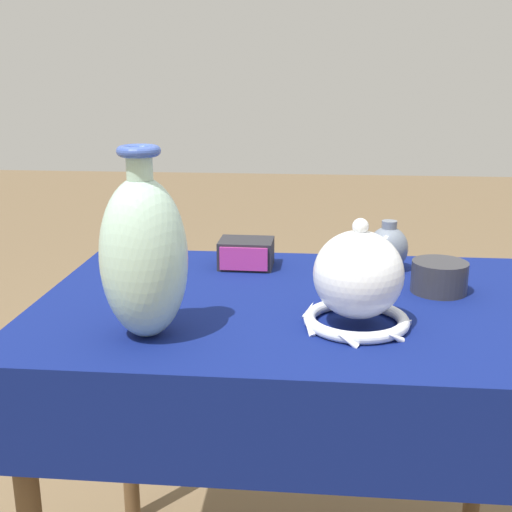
{
  "coord_description": "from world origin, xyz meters",
  "views": [
    {
      "loc": [
        0.03,
        -1.24,
        1.23
      ],
      "look_at": [
        -0.08,
        -0.13,
        0.91
      ],
      "focal_mm": 45.0,
      "sensor_mm": 36.0,
      "label": 1
    }
  ],
  "objects_px": {
    "vase_tall_bulbous": "(144,256)",
    "mosaic_tile_box": "(246,253)",
    "vase_dome_bell": "(358,282)",
    "jar_round_slate": "(388,248)",
    "pot_squat_charcoal": "(439,277)"
  },
  "relations": [
    {
      "from": "vase_tall_bulbous",
      "to": "vase_dome_bell",
      "type": "height_order",
      "value": "vase_tall_bulbous"
    },
    {
      "from": "mosaic_tile_box",
      "to": "vase_tall_bulbous",
      "type": "bearing_deg",
      "value": -105.62
    },
    {
      "from": "vase_tall_bulbous",
      "to": "mosaic_tile_box",
      "type": "xyz_separation_m",
      "value": [
        0.13,
        0.43,
        -0.11
      ]
    },
    {
      "from": "mosaic_tile_box",
      "to": "pot_squat_charcoal",
      "type": "xyz_separation_m",
      "value": [
        0.42,
        -0.15,
        0.0
      ]
    },
    {
      "from": "jar_round_slate",
      "to": "vase_dome_bell",
      "type": "bearing_deg",
      "value": -104.33
    },
    {
      "from": "vase_tall_bulbous",
      "to": "jar_round_slate",
      "type": "distance_m",
      "value": 0.64
    },
    {
      "from": "vase_dome_bell",
      "to": "jar_round_slate",
      "type": "distance_m",
      "value": 0.37
    },
    {
      "from": "vase_tall_bulbous",
      "to": "pot_squat_charcoal",
      "type": "bearing_deg",
      "value": 27.4
    },
    {
      "from": "vase_tall_bulbous",
      "to": "pot_squat_charcoal",
      "type": "height_order",
      "value": "vase_tall_bulbous"
    },
    {
      "from": "vase_tall_bulbous",
      "to": "vase_dome_bell",
      "type": "xyz_separation_m",
      "value": [
        0.37,
        0.08,
        -0.06
      ]
    },
    {
      "from": "vase_dome_bell",
      "to": "mosaic_tile_box",
      "type": "height_order",
      "value": "vase_dome_bell"
    },
    {
      "from": "vase_tall_bulbous",
      "to": "jar_round_slate",
      "type": "bearing_deg",
      "value": 43.77
    },
    {
      "from": "vase_dome_bell",
      "to": "pot_squat_charcoal",
      "type": "relative_size",
      "value": 1.8
    },
    {
      "from": "jar_round_slate",
      "to": "mosaic_tile_box",
      "type": "bearing_deg",
      "value": -178.41
    },
    {
      "from": "vase_dome_bell",
      "to": "mosaic_tile_box",
      "type": "xyz_separation_m",
      "value": [
        -0.24,
        0.35,
        -0.05
      ]
    }
  ]
}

